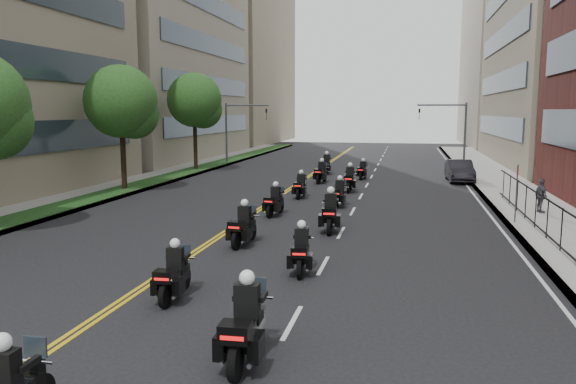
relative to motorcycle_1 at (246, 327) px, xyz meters
name	(u,v)px	position (x,y,z in m)	size (l,w,h in m)	color
sidewalk_right	(522,200)	(9.28, 22.25, -0.65)	(4.00, 90.00, 0.15)	gray
sidewalk_left	(121,188)	(-14.72, 22.25, -0.65)	(4.00, 90.00, 0.15)	gray
grass_strip	(132,187)	(-13.92, 22.25, -0.56)	(2.00, 90.00, 0.04)	#193E16
building_right_far	(525,52)	(18.78, 75.25, 12.27)	(15.00, 28.00, 26.00)	#9F9880
building_left_far	(227,58)	(-24.72, 75.25, 12.27)	(16.00, 28.00, 26.00)	gray
iron_fence	(570,236)	(8.28, 9.25, 0.18)	(0.05, 28.00, 1.50)	black
street_trees	(72,107)	(-13.77, 15.85, 4.40)	(4.40, 38.40, 7.98)	black
traffic_signal_right	(454,125)	(6.82, 39.25, 2.97)	(4.09, 0.20, 5.60)	#3F3F44
traffic_signal_left	(236,124)	(-12.26, 39.25, 2.97)	(4.09, 0.20, 5.60)	#3F3F44
motorcycle_1	(246,327)	(0.00, 0.00, 0.00)	(0.59, 2.50, 1.84)	black
motorcycle_2	(174,275)	(-2.91, 3.25, -0.09)	(0.54, 2.18, 1.61)	black
motorcycle_3	(301,252)	(-0.08, 6.36, -0.09)	(0.63, 2.18, 1.61)	black
motorcycle_4	(243,227)	(-2.81, 9.39, -0.05)	(0.61, 2.32, 1.71)	black
motorcycle_5	(330,214)	(0.00, 12.43, 0.00)	(0.66, 2.50, 1.85)	black
motorcycle_6	(275,202)	(-3.04, 15.39, -0.09)	(0.63, 2.19, 1.62)	black
motorcycle_7	(339,195)	(-0.33, 18.44, -0.09)	(0.61, 2.20, 1.63)	black
motorcycle_8	(301,187)	(-2.85, 21.00, -0.10)	(0.50, 2.17, 1.60)	black
motorcycle_9	(350,180)	(-0.36, 24.09, -0.02)	(0.56, 2.41, 1.78)	black
motorcycle_10	(321,173)	(-2.68, 27.80, -0.05)	(0.67, 2.31, 1.71)	black
motorcycle_11	(363,171)	(-0.06, 30.48, -0.13)	(0.60, 2.06, 1.52)	black
motorcycle_12	(326,165)	(-3.10, 33.27, -0.02)	(0.56, 2.44, 1.80)	black
parked_sedan	(460,171)	(6.68, 30.52, 0.03)	(1.61, 4.61, 1.52)	black
pedestrian_c	(541,196)	(9.27, 17.92, 0.23)	(0.95, 0.39, 1.62)	#43424A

